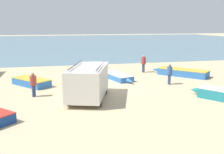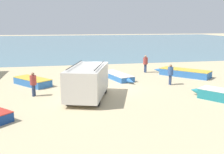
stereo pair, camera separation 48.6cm
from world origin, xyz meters
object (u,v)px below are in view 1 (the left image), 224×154
fishing_rowboat_4 (30,82)px  fisherman_2 (170,72)px  fisherman_1 (144,62)px  fishing_rowboat_2 (117,76)px  fishing_rowboat_1 (181,72)px  parked_van (88,81)px  fisherman_0 (33,82)px

fishing_rowboat_4 → fisherman_2: 11.23m
fishing_rowboat_4 → fisherman_1: fisherman_1 is taller
fishing_rowboat_2 → fisherman_2: fisherman_2 is taller
fishing_rowboat_2 → fishing_rowboat_1: bearing=75.2°
parked_van → fisherman_1: 10.61m
fishing_rowboat_1 → fishing_rowboat_4: fishing_rowboat_1 is taller
fishing_rowboat_4 → fisherman_1: 11.30m
fishing_rowboat_1 → fisherman_0: (-13.17, -4.53, 0.66)m
fishing_rowboat_1 → fishing_rowboat_2: size_ratio=0.97×
fishing_rowboat_2 → fisherman_2: 4.82m
fishing_rowboat_4 → fisherman_0: (0.51, -3.50, 0.69)m
fishing_rowboat_1 → parked_van: bearing=78.9°
fishing_rowboat_2 → fisherman_0: size_ratio=3.03×
parked_van → fishing_rowboat_2: bearing=-12.0°
fishing_rowboat_2 → fishing_rowboat_4: 7.40m
parked_van → fisherman_2: (6.95, 2.70, -0.18)m
fisherman_1 → fisherman_2: fisherman_1 is taller
fisherman_1 → fishing_rowboat_1: bearing=-54.9°
fishing_rowboat_1 → fishing_rowboat_4: 13.71m
fishing_rowboat_1 → fisherman_2: bearing=97.3°
parked_van → fisherman_0: 3.79m
fisherman_0 → fishing_rowboat_1: bearing=49.2°
fishing_rowboat_2 → fishing_rowboat_4: (-7.34, -0.93, 0.04)m
parked_van → fishing_rowboat_2: parked_van is taller
fisherman_0 → fishing_rowboat_4: bearing=128.4°
fisherman_1 → fisherman_2: 5.56m
fisherman_2 → fishing_rowboat_1: bearing=-132.4°
parked_van → fishing_rowboat_4: bearing=58.0°
fisherman_0 → fishing_rowboat_2: bearing=63.1°
fishing_rowboat_1 → fisherman_2: size_ratio=2.90×
parked_van → fishing_rowboat_1: 11.28m
fishing_rowboat_4 → fisherman_0: 3.61m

